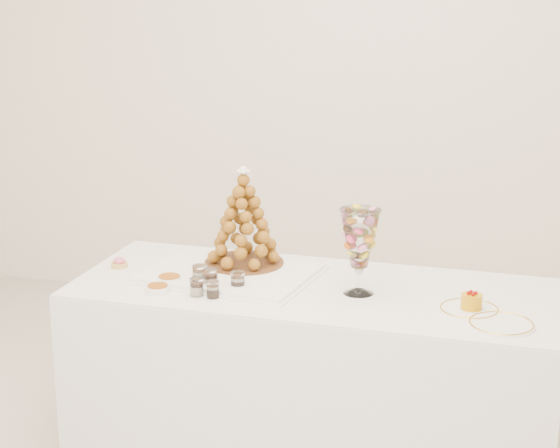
# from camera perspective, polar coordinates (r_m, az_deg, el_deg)

# --- Properties ---
(buffet_table) EXTENTS (1.88, 0.81, 0.70)m
(buffet_table) POSITION_cam_1_polar(r_m,az_deg,el_deg) (3.71, 2.03, -8.97)
(buffet_table) COLOR white
(buffet_table) RESTS_ON ground
(lace_tray) EXTENTS (0.70, 0.57, 0.02)m
(lace_tray) POSITION_cam_1_polar(r_m,az_deg,el_deg) (3.70, -3.05, -3.02)
(lace_tray) COLOR white
(lace_tray) RESTS_ON buffet_table
(macaron_vase) EXTENTS (0.15, 0.15, 0.32)m
(macaron_vase) POSITION_cam_1_polar(r_m,az_deg,el_deg) (3.45, 4.88, -0.93)
(macaron_vase) COLOR white
(macaron_vase) RESTS_ON buffet_table
(cake_plate) EXTENTS (0.21, 0.21, 0.01)m
(cake_plate) POSITION_cam_1_polar(r_m,az_deg,el_deg) (3.40, 11.45, -5.14)
(cake_plate) COLOR white
(cake_plate) RESTS_ON buffet_table
(spare_plate) EXTENTS (0.23, 0.23, 0.01)m
(spare_plate) POSITION_cam_1_polar(r_m,az_deg,el_deg) (3.29, 13.33, -5.98)
(spare_plate) COLOR white
(spare_plate) RESTS_ON buffet_table
(pink_tart) EXTENTS (0.07, 0.07, 0.04)m
(pink_tart) POSITION_cam_1_polar(r_m,az_deg,el_deg) (3.85, -9.77, -2.36)
(pink_tart) COLOR tan
(pink_tart) RESTS_ON buffet_table
(verrine_a) EXTENTS (0.06, 0.06, 0.08)m
(verrine_a) POSITION_cam_1_polar(r_m,az_deg,el_deg) (3.60, -4.91, -3.12)
(verrine_a) COLOR white
(verrine_a) RESTS_ON buffet_table
(verrine_b) EXTENTS (0.06, 0.06, 0.08)m
(verrine_b) POSITION_cam_1_polar(r_m,az_deg,el_deg) (3.56, -4.27, -3.34)
(verrine_b) COLOR white
(verrine_b) RESTS_ON buffet_table
(verrine_c) EXTENTS (0.05, 0.05, 0.07)m
(verrine_c) POSITION_cam_1_polar(r_m,az_deg,el_deg) (3.53, -2.60, -3.50)
(verrine_c) COLOR white
(verrine_c) RESTS_ON buffet_table
(verrine_d) EXTENTS (0.06, 0.06, 0.07)m
(verrine_d) POSITION_cam_1_polar(r_m,az_deg,el_deg) (3.49, -5.10, -3.84)
(verrine_d) COLOR white
(verrine_d) RESTS_ON buffet_table
(verrine_e) EXTENTS (0.06, 0.06, 0.06)m
(verrine_e) POSITION_cam_1_polar(r_m,az_deg,el_deg) (3.46, -4.12, -4.00)
(verrine_e) COLOR white
(verrine_e) RESTS_ON buffet_table
(ramekin_back) EXTENTS (0.09, 0.09, 0.03)m
(ramekin_back) POSITION_cam_1_polar(r_m,az_deg,el_deg) (3.63, -6.76, -3.42)
(ramekin_back) COLOR white
(ramekin_back) RESTS_ON buffet_table
(ramekin_front) EXTENTS (0.08, 0.08, 0.03)m
(ramekin_front) POSITION_cam_1_polar(r_m,az_deg,el_deg) (3.54, -7.46, -3.96)
(ramekin_front) COLOR white
(ramekin_front) RESTS_ON buffet_table
(croquembouche) EXTENTS (0.32, 0.32, 0.40)m
(croquembouche) POSITION_cam_1_polar(r_m,az_deg,el_deg) (3.73, -2.23, 0.44)
(croquembouche) COLOR brown
(croquembouche) RESTS_ON lace_tray
(mousse_cake) EXTENTS (0.08, 0.08, 0.07)m
(mousse_cake) POSITION_cam_1_polar(r_m,az_deg,el_deg) (3.39, 11.60, -4.64)
(mousse_cake) COLOR #C98C09
(mousse_cake) RESTS_ON cake_plate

